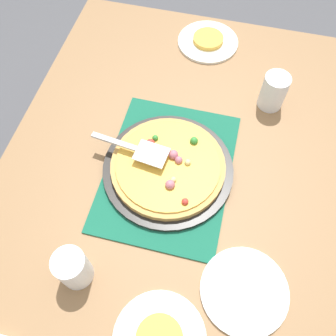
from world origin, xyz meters
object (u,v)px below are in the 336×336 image
Objects in this scene: cup_far at (73,268)px; served_slice_left at (208,39)px; pizza_pan at (168,169)px; plate_near_left at (208,42)px; cup_near at (274,91)px; pizza at (168,166)px; pizza_server at (136,149)px; plate_side at (244,291)px.

served_slice_left is at bearing -10.27° from cup_far.
pizza_pan reaches higher than plate_near_left.
pizza_pan is 3.17× the size of cup_far.
cup_near is at bearing -38.83° from pizza_pan.
cup_near is 1.00× the size of cup_far.
served_slice_left is (0.00, 0.00, 0.01)m from plate_near_left.
cup_far is (-0.67, 0.41, 0.00)m from cup_near.
pizza is 1.50× the size of plate_near_left.
pizza_server is (0.01, 0.10, 0.06)m from pizza_pan.
pizza_pan is at bearing 178.60° from served_slice_left.
plate_near_left is 2.00× the size of served_slice_left.
plate_near_left is 1.83× the size of cup_near.
plate_near_left is 0.01m from served_slice_left.
pizza_server reaches higher than plate_side.
pizza is 0.39m from plate_side.
cup_far reaches higher than pizza_pan.
plate_side is 2.00× the size of served_slice_left.
cup_near is (-0.23, -0.25, 0.04)m from served_slice_left.
pizza_pan is 3.17× the size of cup_near.
cup_far is at bearing 156.45° from pizza.
pizza_pan is 0.56m from served_slice_left.
plate_side is (-0.29, -0.26, -0.01)m from pizza_pan.
pizza_pan is at bearing 178.60° from plate_near_left.
pizza_server is (-0.55, 0.11, 0.06)m from plate_near_left.
pizza_server reaches higher than pizza.
cup_far is at bearing 148.39° from cup_near.
plate_side is 1.83× the size of cup_far.
pizza is 0.10m from pizza_server.
cup_near is at bearing -133.16° from served_slice_left.
plate_side is 0.61m from cup_near.
plate_side is (-0.84, -0.25, 0.00)m from plate_near_left.
pizza_pan is 1.73× the size of plate_near_left.
pizza_server is at bearing 50.50° from plate_side.
pizza is at bearing -97.00° from pizza_server.
cup_near is at bearing 0.21° from plate_side.
pizza_server is (0.30, 0.36, 0.06)m from plate_side.
plate_near_left is (0.56, -0.01, -0.03)m from pizza.
served_slice_left is at bearing 46.84° from cup_near.
pizza_pan reaches higher than plate_side.
plate_near_left is at bearing 46.84° from cup_near.
pizza_pan is at bearing -97.27° from pizza_server.
pizza_pan is 0.56m from plate_near_left.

